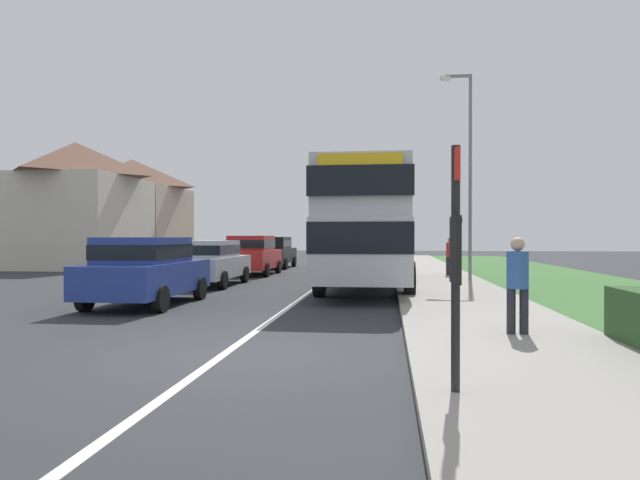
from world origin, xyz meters
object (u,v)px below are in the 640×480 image
at_px(pedestrian_at_stop, 518,281).
at_px(bus_stop_sign, 455,251).
at_px(parked_car_red, 252,254).
at_px(pedestrian_walking_away, 450,254).
at_px(street_lamp_mid, 467,164).
at_px(parked_car_blue, 146,268).
at_px(cycle_route_sign, 457,243).
at_px(double_decker_bus, 368,223).
at_px(parked_car_silver, 210,261).
at_px(parked_car_black, 274,251).

distance_m(pedestrian_at_stop, bus_stop_sign, 3.83).
xyz_separation_m(parked_car_red, pedestrian_walking_away, (8.43, -0.93, 0.03)).
height_order(pedestrian_walking_away, street_lamp_mid, street_lamp_mid).
bearing_deg(parked_car_blue, cycle_route_sign, 45.92).
distance_m(double_decker_bus, parked_car_blue, 7.70).
relative_size(pedestrian_at_stop, bus_stop_sign, 0.64).
relative_size(double_decker_bus, parked_car_silver, 2.49).
distance_m(parked_car_silver, pedestrian_at_stop, 12.31).
distance_m(double_decker_bus, parked_car_red, 7.68).
xyz_separation_m(parked_car_red, bus_stop_sign, (6.58, -18.27, 0.60)).
relative_size(parked_car_black, pedestrian_at_stop, 2.63).
bearing_deg(bus_stop_sign, parked_car_black, 105.87).
relative_size(pedestrian_at_stop, cycle_route_sign, 0.66).
relative_size(pedestrian_walking_away, street_lamp_mid, 0.22).
xyz_separation_m(pedestrian_walking_away, cycle_route_sign, (0.10, -1.29, 0.45)).
height_order(pedestrian_walking_away, bus_stop_sign, bus_stop_sign).
relative_size(double_decker_bus, street_lamp_mid, 1.46).
bearing_deg(double_decker_bus, parked_car_silver, -179.76).
distance_m(parked_car_blue, parked_car_silver, 5.51).
bearing_deg(parked_car_black, pedestrian_at_stop, -68.07).
height_order(pedestrian_at_stop, cycle_route_sign, cycle_route_sign).
xyz_separation_m(parked_car_silver, street_lamp_mid, (8.91, 2.26, 3.47)).
height_order(parked_car_red, street_lamp_mid, street_lamp_mid).
relative_size(pedestrian_at_stop, street_lamp_mid, 0.22).
height_order(parked_car_blue, street_lamp_mid, street_lamp_mid).
relative_size(double_decker_bus, parked_car_blue, 2.63).
relative_size(parked_car_blue, pedestrian_walking_away, 2.51).
xyz_separation_m(double_decker_bus, pedestrian_walking_away, (3.17, 4.53, -1.17)).
xyz_separation_m(parked_car_red, cycle_route_sign, (8.53, -2.22, 0.49)).
relative_size(bus_stop_sign, cycle_route_sign, 1.03).
distance_m(double_decker_bus, parked_car_silver, 5.54).
bearing_deg(street_lamp_mid, parked_car_red, 159.81).
xyz_separation_m(pedestrian_walking_away, bus_stop_sign, (-1.85, -17.35, 0.56)).
distance_m(pedestrian_walking_away, street_lamp_mid, 4.09).
relative_size(parked_car_red, cycle_route_sign, 1.65).
bearing_deg(pedestrian_walking_away, parked_car_black, 143.37).
distance_m(parked_car_blue, street_lamp_mid, 12.18).
bearing_deg(parked_car_red, pedestrian_walking_away, -6.28).
bearing_deg(double_decker_bus, parked_car_red, 133.91).
xyz_separation_m(parked_car_silver, bus_stop_sign, (6.71, -12.79, 0.68)).
distance_m(parked_car_black, pedestrian_walking_away, 10.71).
xyz_separation_m(bus_stop_sign, cycle_route_sign, (1.95, 16.05, -0.11)).
bearing_deg(cycle_route_sign, parked_car_blue, -134.08).
bearing_deg(pedestrian_walking_away, pedestrian_at_stop, -91.89).
xyz_separation_m(double_decker_bus, parked_car_blue, (-5.22, -5.53, -1.23)).
height_order(parked_car_silver, cycle_route_sign, cycle_route_sign).
height_order(pedestrian_at_stop, bus_stop_sign, bus_stop_sign).
relative_size(parked_car_blue, parked_car_red, 1.01).
relative_size(parked_car_blue, pedestrian_at_stop, 2.51).
xyz_separation_m(parked_car_red, street_lamp_mid, (8.78, -3.23, 3.40)).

